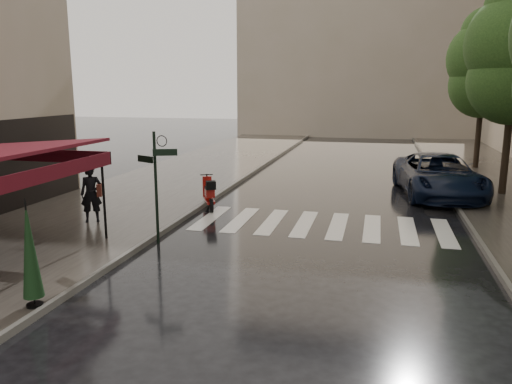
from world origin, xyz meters
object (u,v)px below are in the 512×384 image
at_px(scooter, 209,194).
at_px(parasol_back, 30,251).
at_px(parked_car, 438,175).
at_px(pedestrian_with_umbrella, 90,169).

distance_m(scooter, parasol_back, 8.86).
distance_m(parked_car, parasol_back, 15.64).
height_order(scooter, parasol_back, parasol_back).
distance_m(pedestrian_with_umbrella, parked_car, 13.16).
bearing_deg(parasol_back, pedestrian_with_umbrella, 111.77).
distance_m(scooter, parked_car, 9.19).
bearing_deg(parked_car, pedestrian_with_umbrella, -154.15).
bearing_deg(parasol_back, parked_car, 56.41).
xyz_separation_m(pedestrian_with_umbrella, scooter, (2.82, 2.97, -1.26)).
bearing_deg(scooter, pedestrian_with_umbrella, -159.89).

